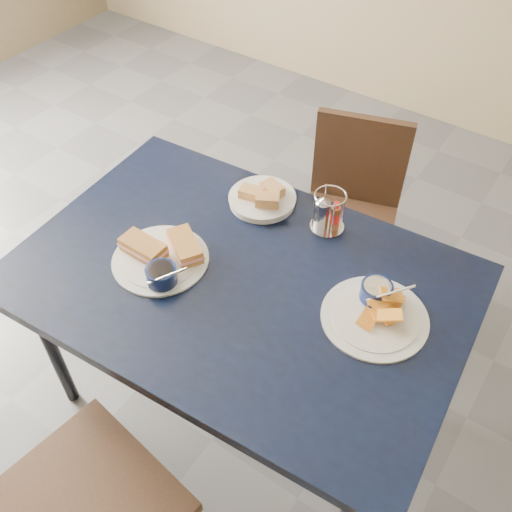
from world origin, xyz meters
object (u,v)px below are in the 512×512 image
Objects in this scene: dining_table at (240,289)px; plantain_plate at (376,308)px; condiment_caddy at (327,213)px; sandwich_plate at (162,256)px; bread_basket at (263,198)px; chair_far at (357,202)px.

dining_table is 0.41m from plantain_plate.
sandwich_plate is at bearing -128.27° from condiment_caddy.
plantain_plate is at bearing -38.25° from condiment_caddy.
plantain_plate reaches higher than dining_table.
sandwich_plate is 0.41m from bread_basket.
bread_basket is (0.10, 0.39, -0.00)m from sandwich_plate.
chair_far reaches higher than dining_table.
plantain_plate is at bearing -21.74° from bread_basket.
condiment_caddy is (0.10, 0.33, 0.12)m from dining_table.
dining_table is 0.36m from condiment_caddy.
dining_table is 0.85m from chair_far.
plantain_plate is (0.39, 0.10, 0.08)m from dining_table.
condiment_caddy reaches higher than bread_basket.
sandwich_plate and plantain_plate have the same top height.
condiment_caddy is (0.33, 0.41, 0.03)m from sandwich_plate.
sandwich_plate is 2.29× the size of condiment_caddy.
bread_basket reaches higher than dining_table.
sandwich_plate is at bearing -159.66° from dining_table.
sandwich_plate is at bearing -103.68° from bread_basket.
dining_table is at bearing -164.93° from plantain_plate.
condiment_caddy is (-0.29, 0.23, 0.04)m from plantain_plate.
plantain_plate is 0.37m from condiment_caddy.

